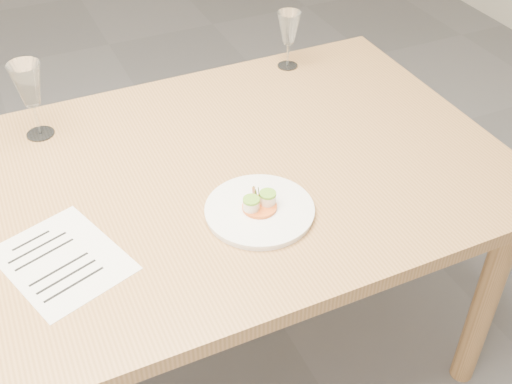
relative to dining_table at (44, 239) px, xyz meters
name	(u,v)px	position (x,y,z in m)	size (l,w,h in m)	color
dining_table	(44,239)	(0.00, 0.00, 0.00)	(2.40, 1.00, 0.75)	#B0804C
dinner_plate	(260,210)	(0.48, -0.20, 0.08)	(0.26, 0.26, 0.07)	white
recipe_sheet	(62,260)	(0.02, -0.16, 0.07)	(0.30, 0.34, 0.00)	white
wine_glass_2	(28,86)	(0.07, 0.35, 0.22)	(0.09, 0.09, 0.22)	white
wine_glass_3	(289,29)	(0.86, 0.41, 0.20)	(0.07, 0.07, 0.18)	white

